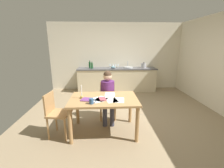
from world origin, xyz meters
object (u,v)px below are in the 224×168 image
at_px(mixing_bowl, 113,67).
at_px(candlestick, 82,95).
at_px(chair_side_empty, 56,112).
at_px(book_magazine, 103,99).
at_px(coffee_mug, 92,101).
at_px(wine_glass_by_kettle, 115,65).
at_px(dining_table, 104,103).
at_px(person_seated, 108,93).
at_px(bottle_oil, 90,65).
at_px(chair_at_table, 108,98).
at_px(stovetop_kettle, 144,65).
at_px(book_cookery, 86,99).
at_px(wine_glass_back_right, 110,65).
at_px(wine_glass_back_left, 113,65).
at_px(wine_glass_near_sink, 118,65).
at_px(bottle_vinegar, 92,66).
at_px(sink_unit, 128,67).

bearing_deg(mixing_bowl, candlestick, -105.39).
bearing_deg(chair_side_empty, book_magazine, 1.23).
relative_size(coffee_mug, book_magazine, 0.63).
height_order(candlestick, wine_glass_by_kettle, wine_glass_by_kettle).
distance_m(dining_table, person_seated, 0.54).
bearing_deg(candlestick, coffee_mug, -53.19).
height_order(chair_side_empty, bottle_oil, bottle_oil).
bearing_deg(dining_table, candlestick, 179.16).
bearing_deg(mixing_bowl, chair_at_table, -96.82).
relative_size(dining_table, stovetop_kettle, 6.09).
height_order(chair_side_empty, mixing_bowl, mixing_bowl).
bearing_deg(book_magazine, bottle_oil, 87.90).
distance_m(chair_side_empty, mixing_bowl, 3.25).
height_order(book_magazine, mixing_bowl, mixing_bowl).
bearing_deg(book_cookery, book_magazine, 14.95).
height_order(coffee_mug, mixing_bowl, mixing_bowl).
xyz_separation_m(coffee_mug, wine_glass_back_right, (0.46, 3.34, 0.21)).
relative_size(chair_side_empty, bottle_oil, 3.12).
height_order(dining_table, person_seated, person_seated).
xyz_separation_m(stovetop_kettle, wine_glass_back_right, (-1.30, 0.15, 0.01)).
distance_m(candlestick, wine_glass_back_left, 3.16).
bearing_deg(wine_glass_back_left, wine_glass_by_kettle, 0.00).
xyz_separation_m(candlestick, wine_glass_near_sink, (0.99, 3.05, 0.19)).
distance_m(bottle_vinegar, mixing_bowl, 0.80).
distance_m(candlestick, bottle_oil, 2.96).
height_order(candlestick, book_magazine, candlestick).
xyz_separation_m(candlestick, sink_unit, (1.38, 2.91, 0.10)).
height_order(book_cookery, wine_glass_back_left, wine_glass_back_left).
distance_m(book_cookery, wine_glass_back_right, 3.20).
height_order(mixing_bowl, stovetop_kettle, stovetop_kettle).
bearing_deg(candlestick, stovetop_kettle, 55.80).
bearing_deg(chair_at_table, dining_table, -97.55).
relative_size(sink_unit, bottle_oil, 1.27).
relative_size(dining_table, coffee_mug, 11.01).
height_order(coffee_mug, bottle_vinegar, bottle_vinegar).
relative_size(dining_table, bottle_vinegar, 5.23).
bearing_deg(coffee_mug, candlestick, 126.81).
relative_size(bottle_vinegar, wine_glass_by_kettle, 1.66).
bearing_deg(book_cookery, sink_unit, 79.92).
xyz_separation_m(dining_table, wine_glass_back_left, (0.36, 3.06, 0.37)).
height_order(person_seated, book_magazine, person_seated).
relative_size(book_cookery, wine_glass_near_sink, 1.29).
distance_m(book_magazine, mixing_bowl, 2.97).
distance_m(book_cookery, wine_glass_back_left, 3.22).
height_order(dining_table, wine_glass_back_right, wine_glass_back_right).
distance_m(coffee_mug, stovetop_kettle, 3.65).
xyz_separation_m(person_seated, wine_glass_back_right, (0.15, 2.53, 0.33)).
relative_size(chair_at_table, stovetop_kettle, 3.98).
bearing_deg(wine_glass_near_sink, book_magazine, -100.57).
distance_m(dining_table, chair_at_table, 0.70).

